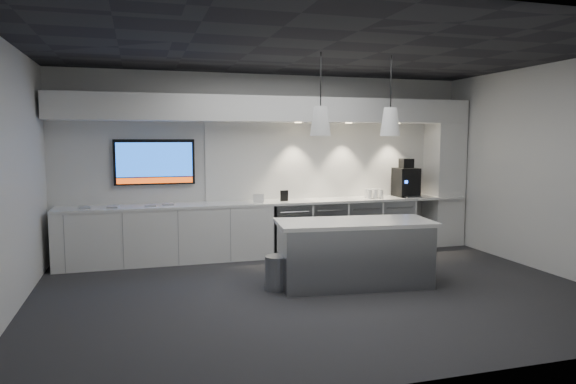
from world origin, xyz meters
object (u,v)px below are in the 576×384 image
object	(u,v)px
bin	(277,273)
coffee_machine	(406,181)
island	(354,253)
wall_tv	(155,162)

from	to	relation	value
bin	coffee_machine	distance (m)	3.63
island	bin	world-z (taller)	island
bin	wall_tv	bearing A→B (deg)	122.98
bin	coffee_machine	bearing A→B (deg)	33.70
wall_tv	bin	distance (m)	2.93
coffee_machine	wall_tv	bearing A→B (deg)	178.24
wall_tv	coffee_machine	bearing A→B (deg)	-3.27
wall_tv	island	world-z (taller)	wall_tv
wall_tv	island	xyz separation A→B (m)	(2.45, -2.29, -1.12)
island	coffee_machine	bearing A→B (deg)	53.63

